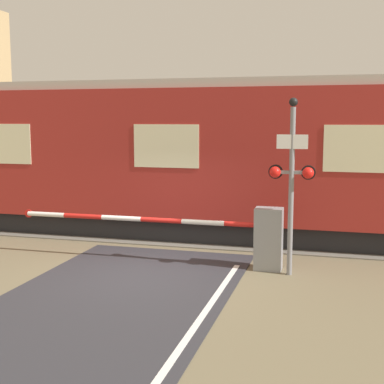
% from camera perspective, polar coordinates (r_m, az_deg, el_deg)
% --- Properties ---
extents(ground_plane, '(80.00, 80.00, 0.00)m').
position_cam_1_polar(ground_plane, '(11.75, -4.95, -8.54)').
color(ground_plane, '#6B6047').
extents(track_bed, '(36.00, 3.20, 0.13)m').
position_cam_1_polar(track_bed, '(15.38, 0.12, -4.49)').
color(track_bed, '#666056').
rests_on(track_bed, ground_plane).
extents(train, '(17.55, 2.74, 4.33)m').
position_cam_1_polar(train, '(15.17, -1.18, 3.68)').
color(train, black).
rests_on(train, ground_plane).
extents(crossing_barrier, '(6.34, 0.44, 1.38)m').
position_cam_1_polar(crossing_barrier, '(11.93, 5.80, -4.62)').
color(crossing_barrier, gray).
rests_on(crossing_barrier, ground_plane).
extents(signal_post, '(0.98, 0.26, 3.73)m').
position_cam_1_polar(signal_post, '(11.31, 10.57, 1.71)').
color(signal_post, gray).
rests_on(signal_post, ground_plane).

